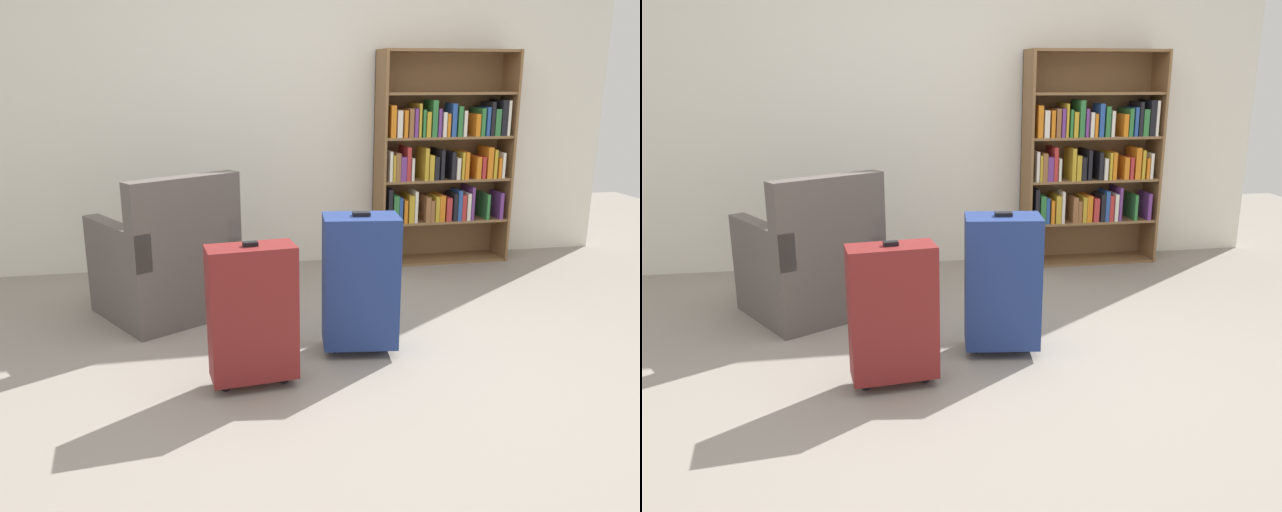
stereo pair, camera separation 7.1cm
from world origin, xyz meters
TOP-DOWN VIEW (x-y plane):
  - ground_plane at (0.00, 0.00)m, footprint 9.06×9.06m
  - back_wall at (0.00, 2.20)m, footprint 5.17×0.10m
  - bookshelf at (1.13, 1.99)m, footprint 1.06×0.31m
  - armchair at (-0.96, 1.14)m, footprint 0.96×0.96m
  - mug at (-0.36, 1.14)m, footprint 0.12×0.08m
  - suitcase_dark_red at (-0.53, 0.06)m, footprint 0.43×0.23m
  - suitcase_navy_blue at (0.07, 0.36)m, footprint 0.42×0.30m

SIDE VIEW (x-z plane):
  - ground_plane at x=0.00m, z-range 0.00..0.00m
  - mug at x=-0.36m, z-range 0.00..0.10m
  - armchair at x=-0.96m, z-range -0.13..0.77m
  - suitcase_dark_red at x=-0.53m, z-range 0.01..0.74m
  - suitcase_navy_blue at x=0.07m, z-range 0.01..0.79m
  - bookshelf at x=1.13m, z-range 0.00..1.64m
  - back_wall at x=0.00m, z-range 0.00..2.60m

